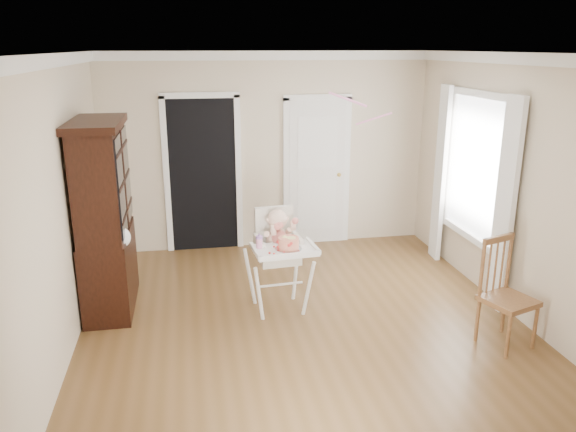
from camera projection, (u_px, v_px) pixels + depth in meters
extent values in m
plane|color=brown|center=(304.00, 324.00, 5.81)|extent=(5.00, 5.00, 0.00)
plane|color=white|center=(306.00, 53.00, 5.03)|extent=(5.00, 5.00, 0.00)
plane|color=beige|center=(267.00, 152.00, 7.78)|extent=(4.50, 0.00, 4.50)
plane|color=beige|center=(60.00, 210.00, 5.04)|extent=(0.00, 5.00, 5.00)
plane|color=beige|center=(517.00, 188.00, 5.81)|extent=(0.00, 5.00, 5.00)
cube|color=black|center=(203.00, 176.00, 7.69)|extent=(0.90, 0.03, 2.10)
cube|color=white|center=(167.00, 178.00, 7.61)|extent=(0.08, 0.05, 2.18)
cube|color=white|center=(239.00, 175.00, 7.77)|extent=(0.08, 0.05, 2.18)
cube|color=white|center=(199.00, 95.00, 7.37)|extent=(1.06, 0.05, 0.08)
cube|color=white|center=(317.00, 173.00, 7.97)|extent=(0.80, 0.05, 2.05)
cube|color=white|center=(286.00, 175.00, 7.90)|extent=(0.08, 0.05, 2.13)
cube|color=white|center=(346.00, 172.00, 8.05)|extent=(0.08, 0.05, 2.13)
sphere|color=gold|center=(339.00, 175.00, 8.00)|extent=(0.06, 0.06, 0.06)
cube|color=white|center=(477.00, 168.00, 6.54)|extent=(0.02, 1.20, 1.60)
cube|color=white|center=(483.00, 94.00, 6.29)|extent=(0.06, 1.36, 0.08)
cube|color=white|center=(505.00, 207.00, 5.87)|extent=(0.08, 0.28, 2.30)
cube|color=white|center=(440.00, 174.00, 7.34)|extent=(0.08, 0.28, 2.30)
cylinder|color=white|center=(259.00, 295.00, 5.78)|extent=(0.13, 0.14, 0.66)
cylinder|color=white|center=(308.00, 289.00, 5.91)|extent=(0.14, 0.13, 0.66)
cylinder|color=white|center=(250.00, 277.00, 6.22)|extent=(0.14, 0.13, 0.66)
cylinder|color=white|center=(296.00, 272.00, 6.35)|extent=(0.13, 0.14, 0.66)
cylinder|color=white|center=(280.00, 285.00, 6.01)|extent=(0.51, 0.07, 0.03)
cube|color=beige|center=(278.00, 257.00, 5.98)|extent=(0.45, 0.43, 0.09)
cube|color=beige|center=(259.00, 247.00, 5.89)|extent=(0.07, 0.38, 0.20)
cube|color=beige|center=(297.00, 244.00, 5.99)|extent=(0.07, 0.38, 0.20)
cube|color=beige|center=(274.00, 228.00, 6.07)|extent=(0.42, 0.10, 0.48)
cube|color=white|center=(284.00, 250.00, 5.68)|extent=(0.65, 0.49, 0.03)
cube|color=white|center=(290.00, 256.00, 5.48)|extent=(0.62, 0.08, 0.04)
ellipsoid|color=beige|center=(277.00, 241.00, 5.96)|extent=(0.26, 0.21, 0.30)
sphere|color=beige|center=(277.00, 219.00, 5.89)|extent=(0.23, 0.23, 0.21)
sphere|color=red|center=(279.00, 238.00, 5.88)|extent=(0.15, 0.15, 0.15)
sphere|color=red|center=(277.00, 227.00, 5.81)|extent=(0.08, 0.08, 0.08)
sphere|color=red|center=(295.00, 221.00, 5.85)|extent=(0.07, 0.07, 0.07)
cylinder|color=silver|center=(288.00, 249.00, 5.67)|extent=(0.27, 0.27, 0.01)
cylinder|color=red|center=(288.00, 243.00, 5.66)|extent=(0.21, 0.21, 0.12)
cylinder|color=#F2E08C|center=(291.00, 238.00, 5.63)|extent=(0.09, 0.09, 0.02)
cylinder|color=pink|center=(259.00, 243.00, 5.69)|extent=(0.06, 0.06, 0.10)
cylinder|color=#9A67B5|center=(259.00, 237.00, 5.67)|extent=(0.07, 0.07, 0.03)
cone|color=#9A67B5|center=(259.00, 234.00, 5.66)|extent=(0.02, 0.02, 0.04)
cube|color=black|center=(110.00, 270.00, 6.10)|extent=(0.47, 1.14, 0.85)
cube|color=black|center=(101.00, 181.00, 5.81)|extent=(0.44, 1.14, 1.14)
cube|color=black|center=(121.00, 186.00, 5.58)|extent=(0.02, 0.49, 1.00)
cube|color=black|center=(126.00, 174.00, 6.12)|extent=(0.02, 0.49, 1.00)
cube|color=black|center=(96.00, 124.00, 5.64)|extent=(0.51, 1.21, 0.08)
ellipsoid|color=white|center=(121.00, 237.00, 5.68)|extent=(0.19, 0.15, 0.21)
cube|color=brown|center=(509.00, 301.00, 5.29)|extent=(0.54, 0.54, 0.05)
cylinder|color=brown|center=(508.00, 336.00, 5.11)|extent=(0.04, 0.04, 0.46)
cylinder|color=brown|center=(535.00, 326.00, 5.29)|extent=(0.04, 0.04, 0.46)
cylinder|color=brown|center=(477.00, 319.00, 5.42)|extent=(0.04, 0.04, 0.46)
cylinder|color=brown|center=(504.00, 311.00, 5.59)|extent=(0.04, 0.04, 0.46)
cylinder|color=brown|center=(482.00, 269.00, 5.28)|extent=(0.04, 0.04, 0.59)
cylinder|color=brown|center=(509.00, 262.00, 5.45)|extent=(0.04, 0.04, 0.59)
cube|color=brown|center=(499.00, 239.00, 5.29)|extent=(0.38, 0.16, 0.06)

